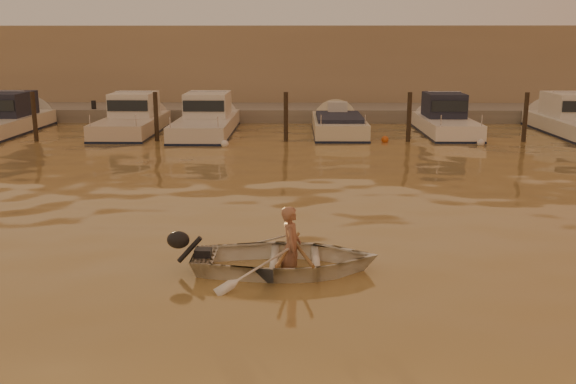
{
  "coord_description": "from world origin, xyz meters",
  "views": [
    {
      "loc": [
        0.27,
        -12.25,
        4.07
      ],
      "look_at": [
        0.07,
        1.66,
        0.75
      ],
      "focal_mm": 40.0,
      "sensor_mm": 36.0,
      "label": 1
    }
  ],
  "objects_px": {
    "dinghy": "(286,259)",
    "moored_boat_0": "(1,119)",
    "moored_boat_5": "(575,120)",
    "moored_boat_1": "(132,119)",
    "waterfront_building": "(293,68)",
    "person": "(291,247)",
    "moored_boat_3": "(339,129)",
    "moored_boat_4": "(446,120)",
    "moored_boat_2": "(206,119)"
  },
  "relations": [
    {
      "from": "moored_boat_3",
      "to": "dinghy",
      "type": "bearing_deg",
      "value": -96.68
    },
    {
      "from": "moored_boat_4",
      "to": "waterfront_building",
      "type": "height_order",
      "value": "waterfront_building"
    },
    {
      "from": "moored_boat_2",
      "to": "moored_boat_5",
      "type": "distance_m",
      "value": 16.23
    },
    {
      "from": "moored_boat_2",
      "to": "moored_boat_3",
      "type": "height_order",
      "value": "moored_boat_2"
    },
    {
      "from": "waterfront_building",
      "to": "person",
      "type": "bearing_deg",
      "value": -89.66
    },
    {
      "from": "moored_boat_4",
      "to": "moored_boat_5",
      "type": "distance_m",
      "value": 5.65
    },
    {
      "from": "person",
      "to": "moored_boat_0",
      "type": "distance_m",
      "value": 21.7
    },
    {
      "from": "dinghy",
      "to": "person",
      "type": "xyz_separation_m",
      "value": [
        0.1,
        0.0,
        0.23
      ]
    },
    {
      "from": "moored_boat_1",
      "to": "moored_boat_5",
      "type": "xyz_separation_m",
      "value": [
        19.54,
        0.0,
        0.0
      ]
    },
    {
      "from": "moored_boat_3",
      "to": "moored_boat_4",
      "type": "relative_size",
      "value": 0.99
    },
    {
      "from": "moored_boat_4",
      "to": "moored_boat_5",
      "type": "relative_size",
      "value": 0.83
    },
    {
      "from": "moored_boat_2",
      "to": "moored_boat_3",
      "type": "relative_size",
      "value": 1.24
    },
    {
      "from": "moored_boat_4",
      "to": "dinghy",
      "type": "bearing_deg",
      "value": -111.26
    },
    {
      "from": "moored_boat_3",
      "to": "moored_boat_5",
      "type": "distance_m",
      "value": 10.37
    },
    {
      "from": "moored_boat_1",
      "to": "moored_boat_4",
      "type": "height_order",
      "value": "same"
    },
    {
      "from": "moored_boat_1",
      "to": "waterfront_building",
      "type": "height_order",
      "value": "waterfront_building"
    },
    {
      "from": "person",
      "to": "moored_boat_3",
      "type": "xyz_separation_m",
      "value": [
        1.93,
        17.34,
        -0.23
      ]
    },
    {
      "from": "dinghy",
      "to": "waterfront_building",
      "type": "distance_m",
      "value": 28.42
    },
    {
      "from": "dinghy",
      "to": "moored_boat_0",
      "type": "bearing_deg",
      "value": 36.56
    },
    {
      "from": "moored_boat_1",
      "to": "moored_boat_3",
      "type": "relative_size",
      "value": 1.08
    },
    {
      "from": "moored_boat_5",
      "to": "person",
      "type": "bearing_deg",
      "value": -125.33
    },
    {
      "from": "moored_boat_0",
      "to": "person",
      "type": "bearing_deg",
      "value": -53.01
    },
    {
      "from": "person",
      "to": "moored_boat_4",
      "type": "distance_m",
      "value": 18.57
    },
    {
      "from": "dinghy",
      "to": "moored_boat_1",
      "type": "bearing_deg",
      "value": 22.2
    },
    {
      "from": "moored_boat_1",
      "to": "waterfront_building",
      "type": "bearing_deg",
      "value": 57.21
    },
    {
      "from": "moored_boat_4",
      "to": "waterfront_building",
      "type": "xyz_separation_m",
      "value": [
        -6.81,
        11.0,
        1.77
      ]
    },
    {
      "from": "moored_boat_0",
      "to": "waterfront_building",
      "type": "xyz_separation_m",
      "value": [
        12.89,
        11.0,
        1.77
      ]
    },
    {
      "from": "dinghy",
      "to": "moored_boat_3",
      "type": "height_order",
      "value": "moored_boat_3"
    },
    {
      "from": "moored_boat_2",
      "to": "waterfront_building",
      "type": "distance_m",
      "value": 11.76
    },
    {
      "from": "moored_boat_1",
      "to": "moored_boat_4",
      "type": "relative_size",
      "value": 1.08
    },
    {
      "from": "moored_boat_2",
      "to": "moored_boat_4",
      "type": "relative_size",
      "value": 1.23
    },
    {
      "from": "waterfront_building",
      "to": "moored_boat_1",
      "type": "bearing_deg",
      "value": -122.79
    },
    {
      "from": "moored_boat_4",
      "to": "moored_boat_3",
      "type": "bearing_deg",
      "value": 180.0
    },
    {
      "from": "dinghy",
      "to": "waterfront_building",
      "type": "relative_size",
      "value": 0.07
    },
    {
      "from": "moored_boat_0",
      "to": "moored_boat_3",
      "type": "bearing_deg",
      "value": 0.0
    },
    {
      "from": "person",
      "to": "moored_boat_5",
      "type": "height_order",
      "value": "moored_boat_5"
    },
    {
      "from": "dinghy",
      "to": "moored_boat_5",
      "type": "relative_size",
      "value": 0.44
    },
    {
      "from": "moored_boat_5",
      "to": "moored_boat_1",
      "type": "bearing_deg",
      "value": 180.0
    },
    {
      "from": "dinghy",
      "to": "moored_boat_0",
      "type": "distance_m",
      "value": 21.65
    },
    {
      "from": "dinghy",
      "to": "moored_boat_1",
      "type": "height_order",
      "value": "moored_boat_1"
    },
    {
      "from": "moored_boat_2",
      "to": "waterfront_building",
      "type": "xyz_separation_m",
      "value": [
        3.77,
        11.0,
        1.77
      ]
    },
    {
      "from": "moored_boat_2",
      "to": "person",
      "type": "bearing_deg",
      "value": -77.2
    },
    {
      "from": "moored_boat_5",
      "to": "waterfront_building",
      "type": "bearing_deg",
      "value": 138.55
    },
    {
      "from": "person",
      "to": "moored_boat_2",
      "type": "height_order",
      "value": "moored_boat_2"
    },
    {
      "from": "moored_boat_0",
      "to": "moored_boat_3",
      "type": "distance_m",
      "value": 14.99
    },
    {
      "from": "moored_boat_4",
      "to": "person",
      "type": "bearing_deg",
      "value": -110.97
    },
    {
      "from": "person",
      "to": "moored_boat_3",
      "type": "distance_m",
      "value": 17.44
    },
    {
      "from": "moored_boat_0",
      "to": "moored_boat_1",
      "type": "distance_m",
      "value": 5.81
    },
    {
      "from": "moored_boat_1",
      "to": "moored_boat_2",
      "type": "bearing_deg",
      "value": 0.0
    },
    {
      "from": "moored_boat_3",
      "to": "waterfront_building",
      "type": "height_order",
      "value": "waterfront_building"
    }
  ]
}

